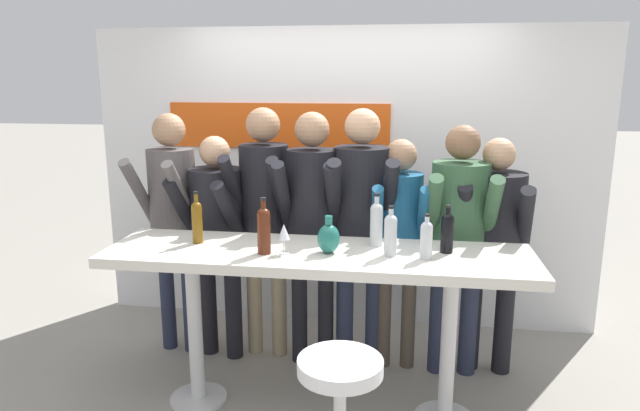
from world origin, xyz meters
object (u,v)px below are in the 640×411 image
at_px(person_rightmost, 494,232).
at_px(wine_bottle_1, 376,222).
at_px(wine_bottle_2, 197,220).
at_px(person_far_left, 172,206).
at_px(bar_stool, 340,409).
at_px(person_center_right, 361,211).
at_px(wine_bottle_3, 390,233).
at_px(person_center_left, 264,205).
at_px(person_center, 312,211).
at_px(person_right, 399,229).
at_px(wine_bottle_4, 426,238).
at_px(person_far_right, 459,225).
at_px(wine_bottle_0, 264,228).
at_px(wine_bottle_5, 447,231).
at_px(person_left, 217,225).
at_px(decorative_vase, 329,238).
at_px(wine_glass_0, 284,233).
at_px(tasting_table, 318,274).

relative_size(person_rightmost, wine_bottle_1, 5.11).
bearing_deg(wine_bottle_2, person_far_left, 124.49).
height_order(bar_stool, person_center_right, person_center_right).
distance_m(bar_stool, wine_bottle_3, 1.01).
relative_size(person_center_left, wine_bottle_2, 5.69).
relative_size(person_center, person_right, 1.11).
bearing_deg(wine_bottle_4, bar_stool, -119.39).
height_order(bar_stool, person_far_right, person_far_right).
xyz_separation_m(bar_stool, person_far_left, (-1.38, 1.42, 0.61)).
xyz_separation_m(person_far_left, wine_bottle_3, (1.58, -0.68, 0.05)).
bearing_deg(wine_bottle_0, wine_bottle_5, 9.53).
xyz_separation_m(person_left, person_right, (1.28, 0.01, 0.02)).
bearing_deg(wine_bottle_0, person_far_right, 30.94).
bearing_deg(decorative_vase, wine_bottle_0, -169.69).
xyz_separation_m(person_far_left, wine_bottle_0, (0.86, -0.75, 0.07)).
relative_size(wine_bottle_5, decorative_vase, 1.28).
distance_m(person_center_left, wine_glass_0, 0.83).
bearing_deg(wine_bottle_4, person_far_right, 70.25).
bearing_deg(wine_bottle_4, person_center, 138.53).
distance_m(wine_bottle_0, wine_glass_0, 0.12).
bearing_deg(bar_stool, wine_bottle_1, 83.25).
height_order(person_far_left, person_center, person_center).
distance_m(bar_stool, person_center_left, 1.74).
bearing_deg(wine_bottle_4, decorative_vase, 176.53).
xyz_separation_m(wine_bottle_4, wine_glass_0, (-0.80, -0.03, 0.00)).
xyz_separation_m(person_center, wine_bottle_4, (0.75, -0.66, 0.03)).
relative_size(person_center, person_center_right, 0.99).
bearing_deg(person_center, person_far_left, 177.19).
xyz_separation_m(wine_bottle_0, wine_glass_0, (0.12, 0.01, -0.03)).
height_order(person_rightmost, wine_bottle_5, person_rightmost).
relative_size(person_right, wine_bottle_2, 5.07).
bearing_deg(wine_bottle_1, person_center, 136.20).
distance_m(person_right, wine_bottle_3, 0.67).
height_order(tasting_table, person_center_left, person_center_left).
bearing_deg(person_center_right, wine_bottle_2, -155.05).
bearing_deg(wine_glass_0, tasting_table, 25.39).
distance_m(tasting_table, wine_bottle_5, 0.80).
xyz_separation_m(tasting_table, person_right, (0.46, 0.63, 0.13)).
height_order(person_center_left, wine_bottle_4, person_center_left).
bearing_deg(person_center_right, tasting_table, -113.89).
bearing_deg(person_center_left, wine_bottle_1, -28.70).
height_order(person_left, person_center_left, person_center_left).
bearing_deg(wine_bottle_0, bar_stool, -52.40).
height_order(person_center_right, wine_glass_0, person_center_right).
distance_m(wine_bottle_0, wine_bottle_3, 0.72).
height_order(person_center, person_center_right, person_center_right).
height_order(person_right, person_rightmost, person_rightmost).
xyz_separation_m(wine_glass_0, decorative_vase, (0.25, 0.06, -0.04)).
height_order(person_rightmost, wine_bottle_3, person_rightmost).
distance_m(person_center, decorative_vase, 0.66).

